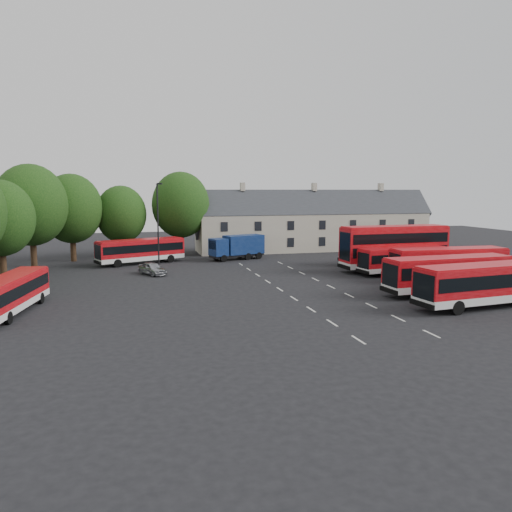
% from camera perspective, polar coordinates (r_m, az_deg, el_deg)
% --- Properties ---
extents(ground, '(140.00, 140.00, 0.00)m').
position_cam_1_polar(ground, '(43.66, 3.52, -4.32)').
color(ground, black).
rests_on(ground, ground).
extents(lane_markings, '(5.15, 33.80, 0.01)m').
position_cam_1_polar(lane_markings, '(46.32, 5.70, -3.65)').
color(lane_markings, beige).
rests_on(lane_markings, ground).
extents(treeline, '(29.92, 32.59, 12.01)m').
position_cam_1_polar(treeline, '(60.49, -21.67, 4.84)').
color(treeline, black).
rests_on(treeline, ground).
extents(terrace_houses, '(35.70, 7.13, 10.06)m').
position_cam_1_polar(terrace_houses, '(75.88, 6.60, 3.61)').
color(terrace_houses, beige).
rests_on(terrace_houses, ground).
extents(bus_row_a, '(12.04, 3.92, 3.34)m').
position_cam_1_polar(bus_row_a, '(42.15, 24.83, -2.66)').
color(bus_row_a, silver).
rests_on(bus_row_a, ground).
extents(bus_row_b, '(11.75, 3.26, 3.29)m').
position_cam_1_polar(bus_row_b, '(46.09, 21.17, -1.69)').
color(bus_row_b, silver).
rests_on(bus_row_b, ground).
extents(bus_row_c, '(10.15, 3.22, 2.82)m').
position_cam_1_polar(bus_row_c, '(49.64, 21.69, -1.42)').
color(bus_row_c, silver).
rests_on(bus_row_c, ground).
extents(bus_row_d, '(11.74, 3.25, 3.29)m').
position_cam_1_polar(bus_row_d, '(53.00, 21.15, -0.55)').
color(bus_row_d, silver).
rests_on(bus_row_d, ground).
extents(bus_row_e, '(10.44, 3.80, 2.89)m').
position_cam_1_polar(bus_row_e, '(55.79, 16.44, -0.23)').
color(bus_row_e, silver).
rests_on(bus_row_e, ground).
extents(bus_dd_south, '(12.41, 3.43, 5.04)m').
position_cam_1_polar(bus_dd_south, '(57.72, 15.54, 1.19)').
color(bus_dd_south, silver).
rests_on(bus_dd_south, ground).
extents(bus_dd_north, '(11.23, 3.49, 4.53)m').
position_cam_1_polar(bus_dd_north, '(62.32, 14.63, 1.40)').
color(bus_dd_north, silver).
rests_on(bus_dd_north, ground).
extents(bus_west, '(3.89, 10.01, 2.76)m').
position_cam_1_polar(bus_west, '(40.56, -26.22, -3.61)').
color(bus_west, silver).
rests_on(bus_west, ground).
extents(bus_north, '(10.82, 6.26, 3.02)m').
position_cam_1_polar(bus_north, '(62.61, -13.03, 0.78)').
color(bus_north, silver).
rests_on(bus_north, ground).
extents(box_truck, '(7.53, 4.33, 3.14)m').
position_cam_1_polar(box_truck, '(64.82, -2.12, 1.14)').
color(box_truck, black).
rests_on(box_truck, ground).
extents(silver_car, '(3.27, 4.26, 1.35)m').
position_cam_1_polar(silver_car, '(54.32, -11.75, -1.40)').
color(silver_car, '#A2A4A9').
rests_on(silver_car, ground).
extents(lamppost, '(0.67, 0.45, 9.78)m').
position_cam_1_polar(lamppost, '(57.72, -11.12, 3.67)').
color(lamppost, black).
rests_on(lamppost, ground).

